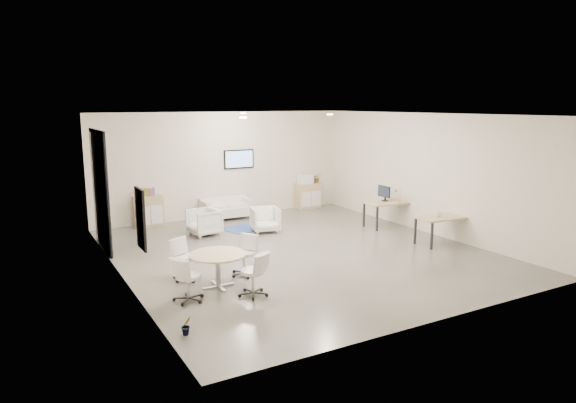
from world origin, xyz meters
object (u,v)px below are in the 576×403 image
(desk_front, at_px, (442,219))
(desk_rear, at_px, (388,204))
(sideboard_left, at_px, (149,211))
(armchair_right, at_px, (265,218))
(sideboard_right, at_px, (308,196))
(armchair_left, at_px, (204,221))
(loveseat, at_px, (225,209))
(round_table, at_px, (218,258))

(desk_front, bearing_deg, desk_rear, 94.00)
(sideboard_left, height_order, armchair_right, sideboard_left)
(sideboard_left, height_order, sideboard_right, sideboard_left)
(armchair_left, distance_m, desk_rear, 5.18)
(loveseat, height_order, round_table, round_table)
(sideboard_right, bearing_deg, loveseat, -177.34)
(desk_front, relative_size, round_table, 1.26)
(desk_rear, xyz_separation_m, desk_front, (-0.03, -2.07, -0.02))
(loveseat, bearing_deg, round_table, -112.20)
(sideboard_right, xyz_separation_m, armchair_left, (-4.27, -1.69, -0.03))
(desk_front, bearing_deg, sideboard_right, 101.13)
(loveseat, relative_size, armchair_right, 2.00)
(sideboard_right, bearing_deg, sideboard_left, 179.99)
(round_table, bearing_deg, sideboard_right, 45.92)
(round_table, bearing_deg, armchair_right, 51.45)
(loveseat, bearing_deg, sideboard_right, 4.16)
(sideboard_right, height_order, armchair_left, sideboard_right)
(sideboard_right, distance_m, armchair_left, 4.60)
(armchair_right, xyz_separation_m, round_table, (-2.73, -3.42, 0.21))
(loveseat, bearing_deg, armchair_left, -127.33)
(sideboard_right, bearing_deg, desk_front, -83.67)
(armchair_left, xyz_separation_m, armchair_right, (1.58, -0.48, -0.01))
(sideboard_left, xyz_separation_m, sideboard_right, (5.30, -0.00, -0.02))
(desk_rear, bearing_deg, round_table, -153.58)
(sideboard_left, height_order, desk_front, sideboard_left)
(sideboard_left, bearing_deg, desk_rear, -29.33)
(sideboard_left, distance_m, round_table, 5.60)
(sideboard_left, relative_size, armchair_left, 1.14)
(armchair_left, bearing_deg, desk_rear, 63.99)
(sideboard_right, distance_m, desk_front, 5.44)
(sideboard_left, relative_size, desk_front, 0.64)
(loveseat, xyz_separation_m, desk_rear, (3.65, -3.19, 0.34))
(armchair_right, height_order, desk_rear, armchair_right)
(sideboard_left, xyz_separation_m, desk_front, (5.90, -5.41, 0.18))
(loveseat, distance_m, desk_front, 6.40)
(armchair_left, xyz_separation_m, desk_rear, (4.90, -1.64, 0.25))
(desk_front, bearing_deg, armchair_left, 147.50)
(armchair_left, relative_size, round_table, 0.70)
(sideboard_left, relative_size, loveseat, 0.59)
(armchair_right, height_order, desk_front, armchair_right)
(desk_front, bearing_deg, sideboard_left, 142.31)
(desk_rear, bearing_deg, armchair_right, 166.66)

